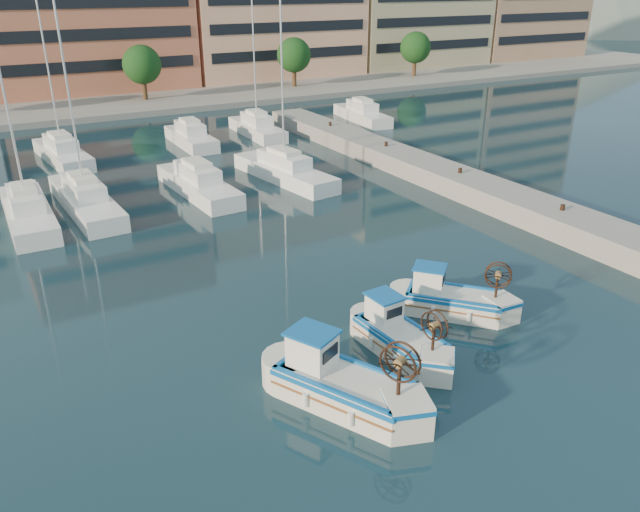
{
  "coord_description": "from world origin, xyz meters",
  "views": [
    {
      "loc": [
        -13.62,
        -14.55,
        12.36
      ],
      "look_at": [
        -1.44,
        6.62,
        1.5
      ],
      "focal_mm": 35.0,
      "sensor_mm": 36.0,
      "label": 1
    }
  ],
  "objects": [
    {
      "name": "fishing_boat_c",
      "position": [
        1.96,
        1.99,
        0.68
      ],
      "size": [
        3.73,
        3.89,
        2.47
      ],
      "rotation": [
        0.0,
        0.0,
        0.73
      ],
      "color": "silver",
      "rests_on": "ground"
    },
    {
      "name": "ground",
      "position": [
        0.0,
        0.0,
        0.0
      ],
      "size": [
        300.0,
        300.0,
        0.0
      ],
      "primitive_type": "plane",
      "color": "#1A3746",
      "rests_on": "ground"
    },
    {
      "name": "fishing_boat_b",
      "position": [
        -1.57,
        0.67,
        0.68
      ],
      "size": [
        1.82,
        3.99,
        2.46
      ],
      "rotation": [
        0.0,
        0.0,
        0.06
      ],
      "color": "silver",
      "rests_on": "ground"
    },
    {
      "name": "quay",
      "position": [
        13.0,
        8.0,
        0.6
      ],
      "size": [
        3.0,
        60.0,
        1.2
      ],
      "primitive_type": "cube",
      "color": "gray",
      "rests_on": "ground"
    },
    {
      "name": "fishing_boat_a",
      "position": [
        -4.96,
        -0.82,
        0.8
      ],
      "size": [
        3.66,
        4.81,
        2.9
      ],
      "rotation": [
        0.0,
        0.0,
        0.46
      ],
      "color": "silver",
      "rests_on": "ground"
    },
    {
      "name": "yacht_marina",
      "position": [
        -3.22,
        27.77,
        0.53
      ],
      "size": [
        42.89,
        22.52,
        11.5
      ],
      "color": "white",
      "rests_on": "ground"
    },
    {
      "name": "hill_east",
      "position": [
        140.0,
        110.0,
        0.0
      ],
      "size": [
        160.0,
        160.0,
        50.0
      ],
      "primitive_type": "cone",
      "color": "slate",
      "rests_on": "ground"
    }
  ]
}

